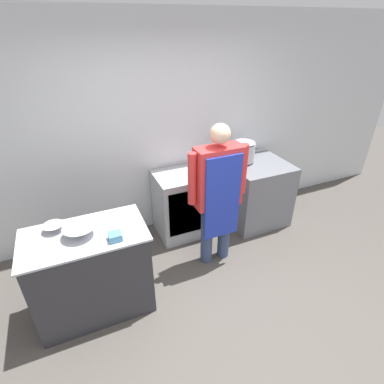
% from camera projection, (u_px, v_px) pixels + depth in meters
% --- Properties ---
extents(ground_plane, '(14.00, 14.00, 0.00)m').
position_uv_depth(ground_plane, '(228.00, 327.00, 2.86)').
color(ground_plane, '#4C4742').
extents(wall_back, '(8.00, 0.05, 2.70)m').
position_uv_depth(wall_back, '(158.00, 132.00, 3.72)').
color(wall_back, silver).
rests_on(wall_back, ground_plane).
extents(prep_counter, '(1.08, 0.62, 0.92)m').
position_uv_depth(prep_counter, '(92.00, 272.00, 2.85)').
color(prep_counter, '#2D2D33').
rests_on(prep_counter, ground_plane).
extents(stove, '(0.79, 0.77, 0.91)m').
position_uv_depth(stove, '(256.00, 192.00, 4.23)').
color(stove, slate).
rests_on(stove, ground_plane).
extents(fridge_unit, '(0.71, 0.57, 0.88)m').
position_uv_depth(fridge_unit, '(184.00, 204.00, 3.97)').
color(fridge_unit, '#A8ADB2').
rests_on(fridge_unit, ground_plane).
extents(person_cook, '(0.69, 0.24, 1.69)m').
position_uv_depth(person_cook, '(218.00, 189.00, 3.23)').
color(person_cook, '#38476B').
rests_on(person_cook, ground_plane).
extents(mixing_bowl, '(0.28, 0.28, 0.09)m').
position_uv_depth(mixing_bowl, '(80.00, 231.00, 2.59)').
color(mixing_bowl, '#B2B5BC').
rests_on(mixing_bowl, prep_counter).
extents(small_bowl, '(0.18, 0.18, 0.07)m').
position_uv_depth(small_bowl, '(54.00, 228.00, 2.65)').
color(small_bowl, '#B2B5BC').
rests_on(small_bowl, prep_counter).
extents(plastic_tub, '(0.11, 0.11, 0.07)m').
position_uv_depth(plastic_tub, '(115.00, 236.00, 2.55)').
color(plastic_tub, teal).
rests_on(plastic_tub, prep_counter).
extents(stock_pot, '(0.30, 0.30, 0.28)m').
position_uv_depth(stock_pot, '(244.00, 151.00, 3.98)').
color(stock_pot, '#B2B5BC').
rests_on(stock_pot, stove).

